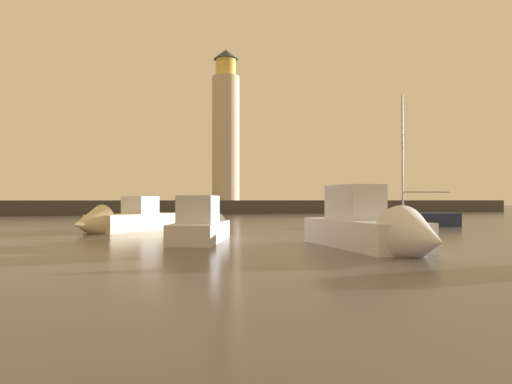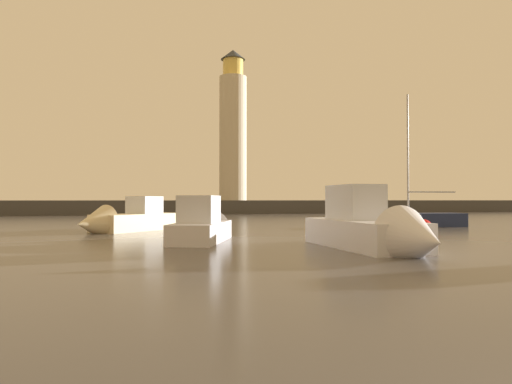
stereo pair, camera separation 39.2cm
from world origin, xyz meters
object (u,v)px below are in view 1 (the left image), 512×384
object	(u,v)px
mooring_buoy	(420,228)
lighthouse	(226,129)
motorboat_2	(120,221)
sailboat_moored	(411,219)
motorboat_3	(377,230)
motorboat_1	(204,226)

from	to	relation	value
mooring_buoy	lighthouse	bearing A→B (deg)	91.55
mooring_buoy	motorboat_2	bearing A→B (deg)	151.67
lighthouse	mooring_buoy	bearing A→B (deg)	-88.45
lighthouse	sailboat_moored	distance (m)	32.56
motorboat_3	sailboat_moored	world-z (taller)	sailboat_moored
motorboat_1	motorboat_2	distance (m)	7.35
sailboat_moored	motorboat_3	bearing A→B (deg)	-129.24
motorboat_3	motorboat_1	bearing A→B (deg)	132.21
motorboat_1	motorboat_3	xyz separation A→B (m)	(5.01, -5.52, 0.09)
lighthouse	motorboat_3	size ratio (longest dim) A/B	2.64
motorboat_1	motorboat_3	bearing A→B (deg)	-47.79
lighthouse	motorboat_1	size ratio (longest dim) A/B	3.12
motorboat_3	sailboat_moored	distance (m)	15.09
mooring_buoy	motorboat_3	bearing A→B (deg)	-137.48
lighthouse	mooring_buoy	world-z (taller)	lighthouse
motorboat_1	motorboat_2	world-z (taller)	motorboat_2
motorboat_2	sailboat_moored	bearing A→B (deg)	-1.02
motorboat_2	mooring_buoy	world-z (taller)	motorboat_2
sailboat_moored	motorboat_2	bearing A→B (deg)	178.98
sailboat_moored	mooring_buoy	distance (m)	8.29
sailboat_moored	mooring_buoy	size ratio (longest dim) A/B	10.35
lighthouse	motorboat_1	bearing A→B (deg)	-103.96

